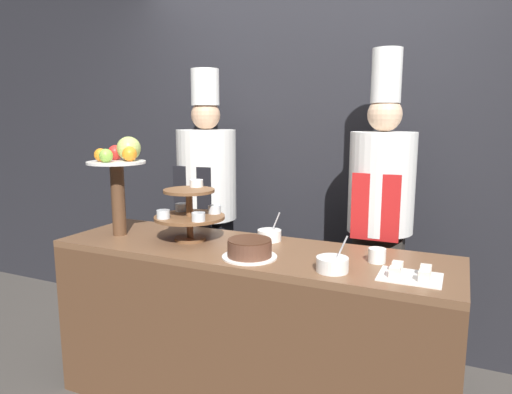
{
  "coord_description": "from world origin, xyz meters",
  "views": [
    {
      "loc": [
        0.97,
        -1.72,
        1.53
      ],
      "look_at": [
        0.0,
        0.4,
        1.13
      ],
      "focal_mm": 32.0,
      "sensor_mm": 36.0,
      "label": 1
    }
  ],
  "objects_px": {
    "cup_white": "(377,255)",
    "serving_bowl_near": "(332,264)",
    "tiered_stand": "(190,211)",
    "cake_round": "(250,249)",
    "fruit_pedestal": "(120,167)",
    "chef_left": "(207,198)",
    "serving_bowl_far": "(269,235)",
    "chef_center_left": "(380,210)",
    "cake_square_tray": "(410,274)"
  },
  "relations": [
    {
      "from": "cake_round",
      "to": "chef_center_left",
      "type": "relative_size",
      "value": 0.14
    },
    {
      "from": "fruit_pedestal",
      "to": "tiered_stand",
      "type": "bearing_deg",
      "value": 6.57
    },
    {
      "from": "serving_bowl_far",
      "to": "chef_center_left",
      "type": "relative_size",
      "value": 0.08
    },
    {
      "from": "cake_round",
      "to": "chef_center_left",
      "type": "height_order",
      "value": "chef_center_left"
    },
    {
      "from": "cake_round",
      "to": "cup_white",
      "type": "height_order",
      "value": "cake_round"
    },
    {
      "from": "tiered_stand",
      "to": "cake_round",
      "type": "xyz_separation_m",
      "value": [
        0.43,
        -0.16,
        -0.12
      ]
    },
    {
      "from": "cake_square_tray",
      "to": "serving_bowl_far",
      "type": "relative_size",
      "value": 1.57
    },
    {
      "from": "fruit_pedestal",
      "to": "cake_round",
      "type": "xyz_separation_m",
      "value": [
        0.85,
        -0.11,
        -0.34
      ]
    },
    {
      "from": "cake_square_tray",
      "to": "chef_left",
      "type": "xyz_separation_m",
      "value": [
        -1.39,
        0.7,
        0.11
      ]
    },
    {
      "from": "fruit_pedestal",
      "to": "chef_left",
      "type": "bearing_deg",
      "value": 72.77
    },
    {
      "from": "tiered_stand",
      "to": "chef_left",
      "type": "bearing_deg",
      "value": 111.93
    },
    {
      "from": "fruit_pedestal",
      "to": "serving_bowl_far",
      "type": "bearing_deg",
      "value": 14.57
    },
    {
      "from": "tiered_stand",
      "to": "serving_bowl_far",
      "type": "relative_size",
      "value": 2.37
    },
    {
      "from": "chef_left",
      "to": "tiered_stand",
      "type": "bearing_deg",
      "value": -68.07
    },
    {
      "from": "fruit_pedestal",
      "to": "serving_bowl_near",
      "type": "relative_size",
      "value": 3.37
    },
    {
      "from": "cake_square_tray",
      "to": "serving_bowl_near",
      "type": "distance_m",
      "value": 0.32
    },
    {
      "from": "tiered_stand",
      "to": "chef_center_left",
      "type": "bearing_deg",
      "value": 31.93
    },
    {
      "from": "cake_square_tray",
      "to": "chef_center_left",
      "type": "relative_size",
      "value": 0.13
    },
    {
      "from": "chef_left",
      "to": "cake_round",
      "type": "bearing_deg",
      "value": -47.75
    },
    {
      "from": "cup_white",
      "to": "chef_center_left",
      "type": "xyz_separation_m",
      "value": [
        -0.08,
        0.55,
        0.11
      ]
    },
    {
      "from": "cup_white",
      "to": "chef_left",
      "type": "height_order",
      "value": "chef_left"
    },
    {
      "from": "cup_white",
      "to": "cake_square_tray",
      "type": "height_order",
      "value": "cup_white"
    },
    {
      "from": "chef_left",
      "to": "chef_center_left",
      "type": "relative_size",
      "value": 0.97
    },
    {
      "from": "cup_white",
      "to": "serving_bowl_near",
      "type": "relative_size",
      "value": 0.48
    },
    {
      "from": "tiered_stand",
      "to": "cup_white",
      "type": "bearing_deg",
      "value": 1.07
    },
    {
      "from": "cup_white",
      "to": "serving_bowl_far",
      "type": "xyz_separation_m",
      "value": [
        -0.6,
        0.15,
        -0.0
      ]
    },
    {
      "from": "chef_center_left",
      "to": "chef_left",
      "type": "bearing_deg",
      "value": -180.0
    },
    {
      "from": "chef_center_left",
      "to": "tiered_stand",
      "type": "bearing_deg",
      "value": -148.07
    },
    {
      "from": "serving_bowl_far",
      "to": "cup_white",
      "type": "bearing_deg",
      "value": -13.73
    },
    {
      "from": "cup_white",
      "to": "chef_center_left",
      "type": "height_order",
      "value": "chef_center_left"
    },
    {
      "from": "tiered_stand",
      "to": "cake_round",
      "type": "height_order",
      "value": "tiered_stand"
    },
    {
      "from": "cake_square_tray",
      "to": "cup_white",
      "type": "bearing_deg",
      "value": 136.88
    },
    {
      "from": "cup_white",
      "to": "fruit_pedestal",
      "type": "bearing_deg",
      "value": -177.29
    },
    {
      "from": "serving_bowl_far",
      "to": "chef_center_left",
      "type": "distance_m",
      "value": 0.66
    },
    {
      "from": "cake_round",
      "to": "cup_white",
      "type": "relative_size",
      "value": 3.31
    },
    {
      "from": "cup_white",
      "to": "chef_left",
      "type": "xyz_separation_m",
      "value": [
        -1.22,
        0.55,
        0.09
      ]
    },
    {
      "from": "cake_round",
      "to": "serving_bowl_near",
      "type": "distance_m",
      "value": 0.41
    },
    {
      "from": "tiered_stand",
      "to": "serving_bowl_near",
      "type": "xyz_separation_m",
      "value": [
        0.84,
        -0.19,
        -0.13
      ]
    },
    {
      "from": "cup_white",
      "to": "tiered_stand",
      "type": "bearing_deg",
      "value": -178.93
    },
    {
      "from": "fruit_pedestal",
      "to": "chef_left",
      "type": "height_order",
      "value": "chef_left"
    },
    {
      "from": "chef_left",
      "to": "chef_center_left",
      "type": "xyz_separation_m",
      "value": [
        1.14,
        0.0,
        0.01
      ]
    },
    {
      "from": "cake_round",
      "to": "cup_white",
      "type": "xyz_separation_m",
      "value": [
        0.56,
        0.18,
        -0.01
      ]
    },
    {
      "from": "tiered_stand",
      "to": "cake_round",
      "type": "bearing_deg",
      "value": -20.06
    },
    {
      "from": "cake_square_tray",
      "to": "tiered_stand",
      "type": "bearing_deg",
      "value": 173.42
    },
    {
      "from": "serving_bowl_far",
      "to": "tiered_stand",
      "type": "bearing_deg",
      "value": -157.56
    },
    {
      "from": "cup_white",
      "to": "cake_round",
      "type": "bearing_deg",
      "value": -162.68
    },
    {
      "from": "fruit_pedestal",
      "to": "chef_center_left",
      "type": "bearing_deg",
      "value": 24.84
    },
    {
      "from": "cake_square_tray",
      "to": "serving_bowl_far",
      "type": "xyz_separation_m",
      "value": [
        -0.76,
        0.3,
        0.01
      ]
    },
    {
      "from": "serving_bowl_far",
      "to": "chef_left",
      "type": "relative_size",
      "value": 0.09
    },
    {
      "from": "serving_bowl_near",
      "to": "chef_left",
      "type": "distance_m",
      "value": 1.32
    }
  ]
}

